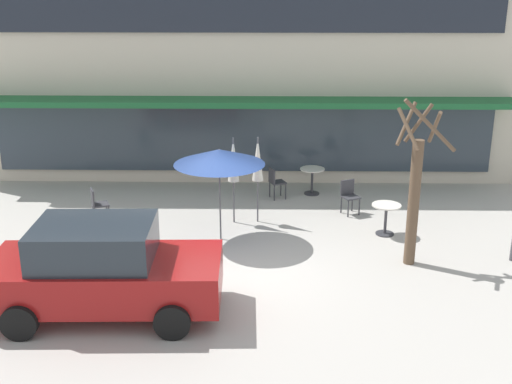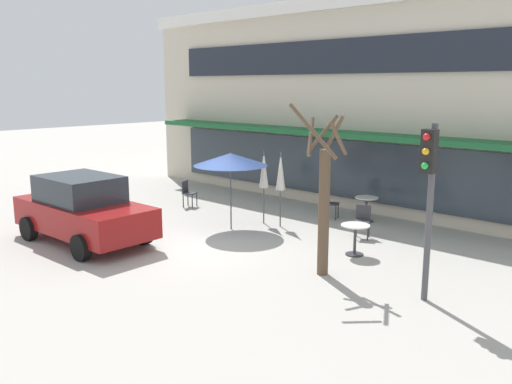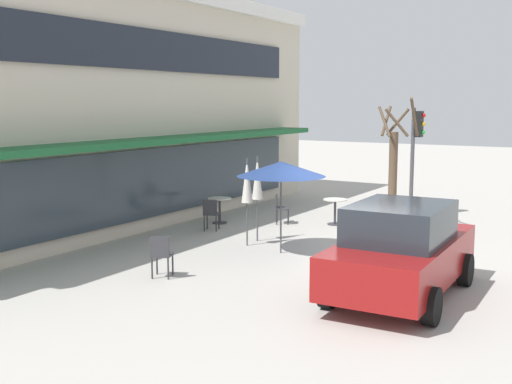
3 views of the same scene
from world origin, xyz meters
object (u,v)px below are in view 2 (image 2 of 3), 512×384
at_px(cafe_table_streetside, 355,235).
at_px(cafe_chair_0, 363,219).
at_px(patio_umbrella_cream_folded, 264,170).
at_px(cafe_chair_2, 329,202).
at_px(cafe_table_near_wall, 366,205).
at_px(cafe_chair_1, 188,191).
at_px(street_tree, 324,199).
at_px(parked_sedan, 83,209).
at_px(patio_umbrella_corner_open, 231,159).
at_px(traffic_light_pole, 429,184).
at_px(patio_umbrella_green_folded, 281,172).

distance_m(cafe_table_streetside, cafe_chair_0, 1.62).
relative_size(patio_umbrella_cream_folded, cafe_chair_0, 2.47).
height_order(patio_umbrella_cream_folded, cafe_chair_2, patio_umbrella_cream_folded).
relative_size(cafe_table_near_wall, cafe_chair_2, 0.85).
xyz_separation_m(cafe_chair_1, street_tree, (7.36, -2.34, 1.15)).
distance_m(cafe_table_near_wall, cafe_chair_1, 6.03).
xyz_separation_m(cafe_chair_0, street_tree, (0.94, -3.11, 1.15)).
distance_m(cafe_table_streetside, cafe_chair_1, 7.16).
xyz_separation_m(cafe_chair_1, parked_sedan, (1.30, -4.61, 0.35)).
height_order(cafe_table_near_wall, patio_umbrella_corner_open, patio_umbrella_corner_open).
xyz_separation_m(cafe_table_streetside, street_tree, (0.24, -1.66, 1.16)).
distance_m(parked_sedan, street_tree, 6.53).
relative_size(parked_sedan, traffic_light_pole, 1.25).
bearing_deg(cafe_chair_0, cafe_chair_1, -173.08).
xyz_separation_m(cafe_table_streetside, traffic_light_pole, (2.54, -1.56, 1.78)).
xyz_separation_m(patio_umbrella_cream_folded, cafe_chair_1, (-3.44, -0.07, -1.10)).
bearing_deg(patio_umbrella_corner_open, cafe_table_streetside, 5.23).
bearing_deg(traffic_light_pole, patio_umbrella_cream_folded, 159.67).
relative_size(parked_sedan, street_tree, 1.14).
bearing_deg(patio_umbrella_cream_folded, traffic_light_pole, -20.33).
height_order(cafe_table_near_wall, cafe_table_streetside, same).
relative_size(cafe_table_near_wall, patio_umbrella_green_folded, 0.35).
distance_m(patio_umbrella_corner_open, parked_sedan, 4.19).
height_order(patio_umbrella_green_folded, cafe_chair_1, patio_umbrella_green_folded).
bearing_deg(cafe_chair_0, patio_umbrella_green_folded, -164.76).
bearing_deg(cafe_table_streetside, street_tree, -81.84).
bearing_deg(patio_umbrella_corner_open, patio_umbrella_green_folded, 53.69).
distance_m(cafe_chair_1, parked_sedan, 4.80).
relative_size(street_tree, traffic_light_pole, 1.09).
bearing_deg(cafe_table_streetside, patio_umbrella_green_folded, 165.33).
bearing_deg(cafe_chair_1, cafe_chair_2, 23.13).
bearing_deg(cafe_chair_2, street_tree, -56.07).
distance_m(patio_umbrella_corner_open, street_tree, 4.40).
bearing_deg(cafe_chair_0, traffic_light_pole, -42.93).
distance_m(cafe_table_near_wall, patio_umbrella_corner_open, 4.41).
relative_size(cafe_table_near_wall, street_tree, 0.20).
bearing_deg(cafe_chair_1, parked_sedan, -74.28).
bearing_deg(street_tree, patio_umbrella_green_folded, 143.45).
bearing_deg(patio_umbrella_cream_folded, cafe_chair_2, 60.19).
bearing_deg(cafe_table_near_wall, cafe_table_streetside, -62.58).
bearing_deg(cafe_chair_0, parked_sedan, -133.57).
bearing_deg(patio_umbrella_green_folded, street_tree, -36.55).
bearing_deg(cafe_chair_0, patio_umbrella_cream_folded, -166.59).
bearing_deg(cafe_chair_2, cafe_chair_1, -156.87).
xyz_separation_m(cafe_table_near_wall, street_tree, (1.81, -4.68, 1.16)).
height_order(patio_umbrella_green_folded, patio_umbrella_cream_folded, same).
bearing_deg(patio_umbrella_green_folded, cafe_chair_0, 15.24).
relative_size(cafe_table_streetside, street_tree, 0.20).
distance_m(cafe_chair_0, traffic_light_pole, 4.77).
bearing_deg(street_tree, cafe_table_near_wall, 111.10).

